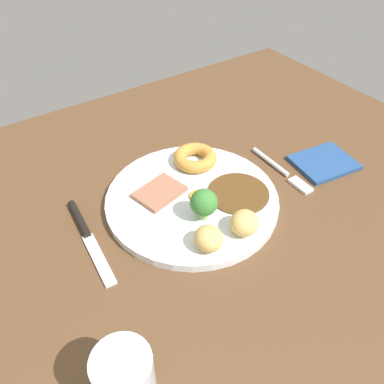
% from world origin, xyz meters
% --- Properties ---
extents(dining_table, '(1.20, 0.84, 0.04)m').
position_xyz_m(dining_table, '(0.00, 0.00, 0.02)').
color(dining_table, brown).
rests_on(dining_table, ground).
extents(dinner_plate, '(0.29, 0.29, 0.01)m').
position_xyz_m(dinner_plate, '(-0.04, 0.01, 0.04)').
color(dinner_plate, white).
rests_on(dinner_plate, dining_table).
extents(gravy_pool, '(0.10, 0.10, 0.00)m').
position_xyz_m(gravy_pool, '(-0.10, 0.04, 0.05)').
color(gravy_pool, '#563819').
rests_on(gravy_pool, dinner_plate).
extents(meat_slice_main, '(0.09, 0.08, 0.01)m').
position_xyz_m(meat_slice_main, '(0.01, -0.03, 0.05)').
color(meat_slice_main, '#9E664C').
rests_on(meat_slice_main, dinner_plate).
extents(yorkshire_pudding, '(0.08, 0.08, 0.02)m').
position_xyz_m(yorkshire_pudding, '(-0.09, -0.07, 0.06)').
color(yorkshire_pudding, '#C68938').
rests_on(yorkshire_pudding, dinner_plate).
extents(roast_potato_left, '(0.06, 0.06, 0.04)m').
position_xyz_m(roast_potato_left, '(-0.06, 0.11, 0.07)').
color(roast_potato_left, '#D8B260').
rests_on(roast_potato_left, dinner_plate).
extents(roast_potato_right, '(0.05, 0.05, 0.03)m').
position_xyz_m(roast_potato_right, '(0.01, 0.11, 0.07)').
color(roast_potato_right, '#D8B260').
rests_on(roast_potato_right, dinner_plate).
extents(carrot_coin_front, '(0.03, 0.03, 0.00)m').
position_xyz_m(carrot_coin_front, '(-0.04, 0.01, 0.05)').
color(carrot_coin_front, orange).
rests_on(carrot_coin_front, dinner_plate).
extents(broccoli_floret, '(0.04, 0.04, 0.05)m').
position_xyz_m(broccoli_floret, '(-0.02, 0.06, 0.08)').
color(broccoli_floret, '#8CB766').
rests_on(broccoli_floret, dinner_plate).
extents(fork, '(0.02, 0.15, 0.01)m').
position_xyz_m(fork, '(-0.22, 0.03, 0.04)').
color(fork, silver).
rests_on(fork, dining_table).
extents(knife, '(0.03, 0.19, 0.01)m').
position_xyz_m(knife, '(0.14, -0.03, 0.04)').
color(knife, black).
rests_on(knife, dining_table).
extents(water_glass, '(0.06, 0.06, 0.09)m').
position_xyz_m(water_glass, '(0.20, 0.23, 0.08)').
color(water_glass, silver).
rests_on(water_glass, dining_table).
extents(folded_napkin, '(0.12, 0.10, 0.01)m').
position_xyz_m(folded_napkin, '(-0.30, 0.06, 0.04)').
color(folded_napkin, navy).
rests_on(folded_napkin, dining_table).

